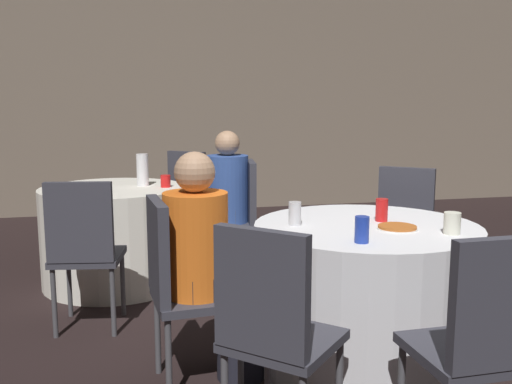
% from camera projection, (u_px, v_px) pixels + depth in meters
% --- Properties ---
extents(ground_plane, '(16.00, 16.00, 0.00)m').
position_uv_depth(ground_plane, '(399.00, 364.00, 3.02)').
color(ground_plane, black).
extents(wall_back, '(16.00, 0.06, 2.80)m').
position_uv_depth(wall_back, '(235.00, 100.00, 7.25)').
color(wall_back, '#7A6B5B').
rests_on(wall_back, ground_plane).
extents(table_near, '(1.18, 1.18, 0.74)m').
position_uv_depth(table_near, '(364.00, 292.00, 3.04)').
color(table_near, silver).
rests_on(table_near, ground_plane).
extents(table_far, '(1.09, 1.09, 0.74)m').
position_uv_depth(table_far, '(115.00, 235.00, 4.34)').
color(table_far, white).
rests_on(table_far, ground_plane).
extents(chair_near_west, '(0.44, 0.43, 0.93)m').
position_uv_depth(chair_near_west, '(177.00, 277.00, 2.70)').
color(chair_near_west, '#383842').
rests_on(chair_near_west, ground_plane).
extents(chair_near_southwest, '(0.57, 0.57, 0.93)m').
position_uv_depth(chair_near_southwest, '(272.00, 321.00, 2.16)').
color(chair_near_southwest, '#383842').
rests_on(chair_near_southwest, ground_plane).
extents(chair_near_south, '(0.41, 0.41, 0.93)m').
position_uv_depth(chair_near_south, '(483.00, 334.00, 2.05)').
color(chair_near_south, '#383842').
rests_on(chair_near_south, ground_plane).
extents(chair_near_northeast, '(0.56, 0.56, 0.93)m').
position_uv_depth(chair_near_northeast, '(403.00, 223.00, 3.91)').
color(chair_near_northeast, '#383842').
rests_on(chair_near_northeast, ground_plane).
extents(chair_far_south, '(0.46, 0.46, 0.93)m').
position_uv_depth(chair_far_south, '(84.00, 243.00, 3.36)').
color(chair_far_south, '#383842').
rests_on(chair_far_south, ground_plane).
extents(chair_far_east, '(0.45, 0.45, 0.93)m').
position_uv_depth(chair_far_east, '(240.00, 209.00, 4.40)').
color(chair_far_east, '#383842').
rests_on(chair_far_east, ground_plane).
extents(chair_far_northeast, '(0.56, 0.56, 0.93)m').
position_uv_depth(chair_far_northeast, '(182.00, 193.00, 5.16)').
color(chair_far_northeast, '#383842').
rests_on(chair_far_northeast, ground_plane).
extents(person_orange_shirt, '(0.49, 0.32, 1.15)m').
position_uv_depth(person_orange_shirt, '(212.00, 270.00, 2.75)').
color(person_orange_shirt, black).
rests_on(person_orange_shirt, ground_plane).
extents(person_blue_shirt, '(0.50, 0.34, 1.16)m').
position_uv_depth(person_blue_shirt, '(218.00, 206.00, 4.38)').
color(person_blue_shirt, '#4C4238').
rests_on(person_blue_shirt, ground_plane).
extents(pizza_plate_near, '(0.20, 0.20, 0.02)m').
position_uv_depth(pizza_plate_near, '(397.00, 227.00, 2.88)').
color(pizza_plate_near, white).
rests_on(pizza_plate_near, table_near).
extents(soda_can_silver, '(0.07, 0.07, 0.12)m').
position_uv_depth(soda_can_silver, '(295.00, 213.00, 2.97)').
color(soda_can_silver, silver).
rests_on(soda_can_silver, table_near).
extents(soda_can_red, '(0.07, 0.07, 0.12)m').
position_uv_depth(soda_can_red, '(382.00, 210.00, 3.06)').
color(soda_can_red, red).
rests_on(soda_can_red, table_near).
extents(soda_can_blue, '(0.07, 0.07, 0.12)m').
position_uv_depth(soda_can_blue, '(362.00, 230.00, 2.59)').
color(soda_can_blue, '#1E38A5').
rests_on(soda_can_blue, table_near).
extents(cup_near, '(0.08, 0.08, 0.11)m').
position_uv_depth(cup_near, '(452.00, 223.00, 2.77)').
color(cup_near, silver).
rests_on(cup_near, table_near).
extents(bottle_far, '(0.09, 0.09, 0.24)m').
position_uv_depth(bottle_far, '(143.00, 170.00, 4.34)').
color(bottle_far, white).
rests_on(bottle_far, table_far).
extents(cup_far, '(0.07, 0.07, 0.09)m').
position_uv_depth(cup_far, '(166.00, 181.00, 4.28)').
color(cup_far, red).
rests_on(cup_far, table_far).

